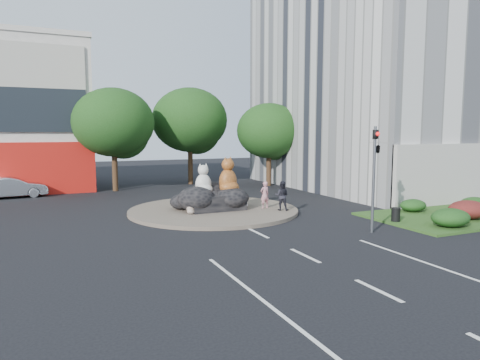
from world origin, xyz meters
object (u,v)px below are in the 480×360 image
object	(u,v)px
pedestrian_pink	(265,195)
litter_bin	(396,215)
pedestrian_dark	(282,196)
kitten_calico	(190,206)
cat_tabby	(228,175)
parked_car	(13,188)
kitten_white	(243,200)
cat_white	(203,179)

from	to	relation	value
pedestrian_pink	litter_bin	bearing A→B (deg)	121.46
pedestrian_dark	litter_bin	size ratio (longest dim) A/B	2.40
kitten_calico	cat_tabby	bearing A→B (deg)	54.10
pedestrian_dark	parked_car	world-z (taller)	pedestrian_dark
parked_car	litter_bin	xyz separation A→B (m)	(18.82, -18.09, -0.28)
pedestrian_dark	pedestrian_pink	bearing A→B (deg)	-28.53
kitten_white	pedestrian_dark	world-z (taller)	pedestrian_dark
kitten_calico	kitten_white	distance (m)	3.59
cat_tabby	litter_bin	distance (m)	9.61
pedestrian_dark	cat_white	bearing A→B (deg)	6.90
pedestrian_pink	litter_bin	size ratio (longest dim) A/B	2.26
cat_tabby	kitten_calico	world-z (taller)	cat_tabby
parked_car	pedestrian_dark	bearing A→B (deg)	-138.17
litter_bin	kitten_calico	bearing A→B (deg)	147.50
kitten_white	parked_car	world-z (taller)	parked_car
cat_white	kitten_white	world-z (taller)	cat_white
pedestrian_pink	pedestrian_dark	bearing A→B (deg)	110.50
cat_white	cat_tabby	bearing A→B (deg)	-6.32
cat_tabby	pedestrian_pink	size ratio (longest dim) A/B	1.38
kitten_calico	pedestrian_dark	distance (m)	5.33
kitten_white	litter_bin	world-z (taller)	kitten_white
pedestrian_pink	kitten_calico	bearing A→B (deg)	-6.61
parked_car	litter_bin	bearing A→B (deg)	-140.07
cat_white	cat_tabby	world-z (taller)	cat_tabby
kitten_calico	parked_car	size ratio (longest dim) A/B	0.19
pedestrian_pink	parked_car	distance (m)	18.73
pedestrian_dark	parked_car	bearing A→B (deg)	-7.59
cat_white	pedestrian_pink	world-z (taller)	cat_white
litter_bin	cat_tabby	bearing A→B (deg)	134.70
kitten_calico	kitten_white	world-z (taller)	kitten_white
cat_white	litter_bin	xyz separation A→B (m)	(8.13, -6.93, -1.54)
kitten_calico	parked_car	world-z (taller)	parked_car
kitten_calico	litter_bin	distance (m)	10.97
cat_white	kitten_white	bearing A→B (deg)	-7.77
kitten_white	parked_car	xyz separation A→B (m)	(-13.10, 11.56, 0.11)
pedestrian_dark	litter_bin	distance (m)	6.32
kitten_white	pedestrian_pink	world-z (taller)	pedestrian_pink
pedestrian_pink	parked_car	size ratio (longest dim) A/B	0.35
pedestrian_pink	litter_bin	world-z (taller)	pedestrian_pink
kitten_calico	litter_bin	bearing A→B (deg)	3.99
cat_white	pedestrian_dark	distance (m)	4.69
kitten_white	litter_bin	bearing A→B (deg)	-87.81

